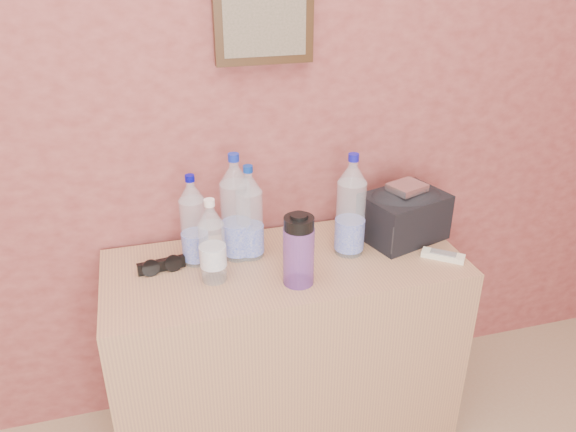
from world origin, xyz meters
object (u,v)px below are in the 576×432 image
at_px(pet_large_c, 250,217).
at_px(ac_remote, 443,256).
at_px(pet_small, 212,246).
at_px(sunglasses, 161,265).
at_px(toiletry_bag, 404,214).
at_px(pet_large_a, 236,213).
at_px(nalgene_bottle, 299,250).
at_px(dresser, 285,350).
at_px(pet_large_d, 351,210).
at_px(pet_large_b, 194,225).
at_px(foil_packet, 407,187).

bearing_deg(pet_large_c, ac_remote, -17.50).
bearing_deg(ac_remote, pet_small, -147.65).
xyz_separation_m(sunglasses, toiletry_bag, (0.80, -0.00, 0.07)).
bearing_deg(toiletry_bag, pet_large_c, 160.65).
relative_size(pet_large_a, nalgene_bottle, 1.54).
bearing_deg(toiletry_bag, sunglasses, 162.85).
height_order(pet_small, toiletry_bag, pet_small).
relative_size(dresser, pet_large_d, 3.34).
relative_size(pet_large_a, pet_large_b, 1.18).
relative_size(pet_large_c, foil_packet, 2.82).
distance_m(toiletry_bag, foil_packet, 0.10).
height_order(pet_small, sunglasses, pet_small).
bearing_deg(ac_remote, toiletry_bag, 149.82).
distance_m(pet_small, foil_packet, 0.66).
xyz_separation_m(dresser, pet_large_a, (-0.13, 0.08, 0.51)).
relative_size(pet_large_c, ac_remote, 2.31).
xyz_separation_m(pet_large_a, toiletry_bag, (0.56, -0.03, -0.06)).
xyz_separation_m(ac_remote, foil_packet, (-0.07, 0.15, 0.18)).
xyz_separation_m(pet_large_c, ac_remote, (0.59, -0.18, -0.13)).
bearing_deg(pet_large_d, pet_large_a, 168.10).
bearing_deg(nalgene_bottle, pet_large_b, 144.13).
xyz_separation_m(pet_small, nalgene_bottle, (0.24, -0.08, -0.01)).
bearing_deg(foil_packet, pet_large_c, 176.55).
height_order(pet_large_a, pet_large_c, pet_large_a).
xyz_separation_m(pet_large_c, sunglasses, (-0.28, -0.02, -0.12)).
relative_size(pet_large_d, ac_remote, 2.53).
distance_m(dresser, pet_small, 0.52).
bearing_deg(foil_packet, toiletry_bag, 69.32).
bearing_deg(foil_packet, pet_large_d, -170.71).
xyz_separation_m(pet_large_c, pet_small, (-0.13, -0.11, -0.02)).
height_order(pet_large_a, toiletry_bag, pet_large_a).
bearing_deg(sunglasses, ac_remote, -18.77).
xyz_separation_m(pet_large_a, pet_large_c, (0.04, -0.01, -0.02)).
height_order(pet_small, foil_packet, pet_small).
relative_size(pet_large_c, pet_small, 1.17).
xyz_separation_m(dresser, ac_remote, (0.49, -0.11, 0.36)).
distance_m(pet_large_c, toiletry_bag, 0.52).
xyz_separation_m(pet_large_b, sunglasses, (-0.11, -0.03, -0.11)).
distance_m(pet_large_b, pet_large_d, 0.49).
bearing_deg(pet_small, pet_large_a, 51.56).
relative_size(pet_large_d, sunglasses, 2.32).
bearing_deg(pet_small, dresser, 9.12).
xyz_separation_m(dresser, sunglasses, (-0.38, 0.05, 0.37)).
distance_m(pet_small, sunglasses, 0.20).
height_order(toiletry_bag, foil_packet, foil_packet).
distance_m(pet_large_d, sunglasses, 0.61).
bearing_deg(pet_large_b, pet_small, -71.96).
bearing_deg(pet_large_d, nalgene_bottle, -148.51).
bearing_deg(nalgene_bottle, pet_large_d, 31.49).
relative_size(dresser, ac_remote, 8.45).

